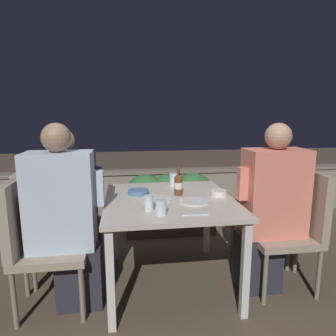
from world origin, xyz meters
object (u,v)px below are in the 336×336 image
object	(u,v)px
chair_right_near	(294,220)
beer_bottle	(178,184)
person_navy_jumper	(70,207)
person_coral_top	(269,209)
potted_plant	(260,190)
person_blue_shirt	(67,218)
chair_left_far	(43,217)
chair_right_far	(276,205)
chair_left_near	(35,234)

from	to	relation	value
chair_right_near	beer_bottle	size ratio (longest dim) A/B	3.95
person_navy_jumper	person_coral_top	distance (m)	1.54
person_navy_jumper	potted_plant	size ratio (longest dim) A/B	1.53
person_blue_shirt	chair_left_far	bearing A→B (deg)	125.11
person_navy_jumper	chair_right_far	size ratio (longest dim) A/B	1.33
beer_bottle	chair_left_near	bearing A→B (deg)	-166.81
person_navy_jumper	potted_plant	distance (m)	2.05
person_coral_top	potted_plant	bearing A→B (deg)	67.97
chair_left_near	potted_plant	xyz separation A→B (m)	(2.09, 1.05, -0.05)
chair_left_near	person_blue_shirt	world-z (taller)	person_blue_shirt
chair_left_near	chair_left_far	world-z (taller)	same
chair_left_near	person_blue_shirt	xyz separation A→B (m)	(0.21, 0.00, 0.10)
person_blue_shirt	chair_right_near	world-z (taller)	person_blue_shirt
chair_left_far	beer_bottle	xyz separation A→B (m)	(1.06, -0.11, 0.26)
chair_right_far	chair_left_far	bearing A→B (deg)	-179.33
person_navy_jumper	chair_right_near	bearing A→B (deg)	-11.36
chair_right_far	potted_plant	size ratio (longest dim) A/B	1.15
person_blue_shirt	chair_left_far	distance (m)	0.44
chair_left_near	chair_right_far	distance (m)	1.96
chair_right_far	person_blue_shirt	bearing A→B (deg)	-167.67
chair_right_near	potted_plant	world-z (taller)	chair_right_near
chair_right_near	beer_bottle	xyz separation A→B (m)	(-0.86, 0.23, 0.26)
potted_plant	person_blue_shirt	bearing A→B (deg)	-150.97
chair_right_far	person_navy_jumper	bearing A→B (deg)	-179.25
beer_bottle	chair_right_near	bearing A→B (deg)	-14.96
chair_left_far	potted_plant	world-z (taller)	chair_left_far
person_blue_shirt	chair_right_near	size ratio (longest dim) A/B	1.39
chair_right_near	chair_left_near	bearing A→B (deg)	-179.74
person_coral_top	beer_bottle	distance (m)	0.71
chair_left_near	beer_bottle	world-z (taller)	beer_bottle
chair_right_near	person_coral_top	xyz separation A→B (m)	(-0.21, -0.00, 0.10)
chair_left_near	chair_right_far	xyz separation A→B (m)	(1.93, 0.38, 0.00)
potted_plant	chair_right_near	bearing A→B (deg)	-101.44
chair_right_far	beer_bottle	distance (m)	0.95
person_blue_shirt	chair_left_far	xyz separation A→B (m)	(-0.25, 0.35, -0.10)
person_blue_shirt	person_navy_jumper	bearing A→B (deg)	95.93
person_blue_shirt	chair_left_near	bearing A→B (deg)	-180.00
chair_left_far	beer_bottle	world-z (taller)	beer_bottle
chair_left_far	chair_right_far	bearing A→B (deg)	0.67
chair_left_far	potted_plant	xyz separation A→B (m)	(2.13, 0.69, -0.05)
person_blue_shirt	chair_right_far	world-z (taller)	person_blue_shirt
beer_bottle	chair_left_far	bearing A→B (deg)	173.90
person_coral_top	chair_right_far	size ratio (longest dim) A/B	1.38
chair_left_near	chair_right_far	bearing A→B (deg)	11.03
chair_left_far	beer_bottle	distance (m)	1.10
chair_left_far	chair_left_near	bearing A→B (deg)	-83.79
person_navy_jumper	chair_left_near	bearing A→B (deg)	-116.13
person_blue_shirt	chair_right_near	distance (m)	1.68
person_blue_shirt	person_navy_jumper	distance (m)	0.36
chair_right_near	potted_plant	size ratio (longest dim) A/B	1.15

